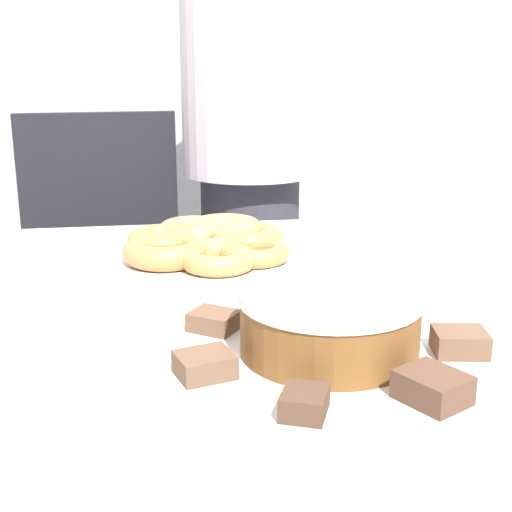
# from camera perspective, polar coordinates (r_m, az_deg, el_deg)

# --- Properties ---
(table) EXTENTS (1.78, 0.97, 0.73)m
(table) POSITION_cam_1_polar(r_m,az_deg,el_deg) (0.96, 3.16, -8.22)
(table) COLOR white
(table) RESTS_ON ground_plane
(person_standing) EXTENTS (0.34, 0.34, 1.56)m
(person_standing) POSITION_cam_1_polar(r_m,az_deg,el_deg) (1.82, -0.50, 8.68)
(person_standing) COLOR #383842
(person_standing) RESTS_ON ground_plane
(office_chair_left) EXTENTS (0.46, 0.46, 0.91)m
(office_chair_left) POSITION_cam_1_polar(r_m,az_deg,el_deg) (1.80, -12.00, -4.37)
(office_chair_left) COLOR black
(office_chair_left) RESTS_ON ground_plane
(plate_cake) EXTENTS (0.37, 0.37, 0.01)m
(plate_cake) POSITION_cam_1_polar(r_m,az_deg,el_deg) (0.78, 5.73, -7.97)
(plate_cake) COLOR white
(plate_cake) RESTS_ON table
(plate_donuts) EXTENTS (0.32, 0.32, 0.01)m
(plate_donuts) POSITION_cam_1_polar(r_m,az_deg,el_deg) (1.15, -3.84, 0.12)
(plate_donuts) COLOR white
(plate_donuts) RESTS_ON table
(frosted_cake) EXTENTS (0.19, 0.19, 0.07)m
(frosted_cake) POSITION_cam_1_polar(r_m,az_deg,el_deg) (0.76, 5.82, -5.21)
(frosted_cake) COLOR brown
(frosted_cake) RESTS_ON plate_cake
(lamington_0) EXTENTS (0.05, 0.06, 0.02)m
(lamington_0) POSITION_cam_1_polar(r_m,az_deg,el_deg) (0.65, 3.89, -11.63)
(lamington_0) COLOR #513828
(lamington_0) RESTS_ON plate_cake
(lamington_1) EXTENTS (0.07, 0.08, 0.03)m
(lamington_1) POSITION_cam_1_polar(r_m,az_deg,el_deg) (0.69, 13.95, -10.16)
(lamington_1) COLOR brown
(lamington_1) RESTS_ON plate_cake
(lamington_2) EXTENTS (0.06, 0.06, 0.03)m
(lamington_2) POSITION_cam_1_polar(r_m,az_deg,el_deg) (0.80, 16.00, -6.62)
(lamington_2) COLOR brown
(lamington_2) RESTS_ON plate_cake
(lamington_3) EXTENTS (0.07, 0.07, 0.03)m
(lamington_3) POSITION_cam_1_polar(r_m,az_deg,el_deg) (0.88, 10.91, -3.89)
(lamington_3) COLOR #513828
(lamington_3) RESTS_ON plate_cake
(lamington_4) EXTENTS (0.04, 0.05, 0.03)m
(lamington_4) POSITION_cam_1_polar(r_m,az_deg,el_deg) (0.90, 3.10, -3.30)
(lamington_4) COLOR #513828
(lamington_4) RESTS_ON plate_cake
(lamington_5) EXTENTS (0.07, 0.07, 0.02)m
(lamington_5) POSITION_cam_1_polar(r_m,az_deg,el_deg) (0.83, -3.37, -5.19)
(lamington_5) COLOR brown
(lamington_5) RESTS_ON plate_cake
(lamington_6) EXTENTS (0.07, 0.06, 0.02)m
(lamington_6) POSITION_cam_1_polar(r_m,az_deg,el_deg) (0.72, -4.13, -8.67)
(lamington_6) COLOR brown
(lamington_6) RESTS_ON plate_cake
(donut_0) EXTENTS (0.10, 0.10, 0.03)m
(donut_0) POSITION_cam_1_polar(r_m,az_deg,el_deg) (1.15, -3.86, 1.11)
(donut_0) COLOR tan
(donut_0) RESTS_ON plate_donuts
(donut_1) EXTENTS (0.11, 0.11, 0.04)m
(donut_1) POSITION_cam_1_polar(r_m,az_deg,el_deg) (1.15, -7.57, 1.23)
(donut_1) COLOR #C68447
(donut_1) RESTS_ON plate_donuts
(donut_2) EXTENTS (0.13, 0.13, 0.04)m
(donut_2) POSITION_cam_1_polar(r_m,az_deg,el_deg) (1.09, -7.23, 0.39)
(donut_2) COLOR #C68447
(donut_2) RESTS_ON plate_donuts
(donut_3) EXTENTS (0.11, 0.11, 0.03)m
(donut_3) POSITION_cam_1_polar(r_m,az_deg,el_deg) (1.05, -3.04, -0.24)
(donut_3) COLOR #D18E4C
(donut_3) RESTS_ON plate_donuts
(donut_4) EXTENTS (0.11, 0.11, 0.03)m
(donut_4) POSITION_cam_1_polar(r_m,az_deg,el_deg) (1.09, -0.16, 0.31)
(donut_4) COLOR #C68447
(donut_4) RESTS_ON plate_donuts
(donut_5) EXTENTS (0.12, 0.12, 0.04)m
(donut_5) POSITION_cam_1_polar(r_m,az_deg,el_deg) (1.16, -0.73, 1.48)
(donut_5) COLOR #C68447
(donut_5) RESTS_ON plate_donuts
(donut_6) EXTENTS (0.13, 0.13, 0.04)m
(donut_6) POSITION_cam_1_polar(r_m,az_deg,el_deg) (1.21, -2.52, 2.08)
(donut_6) COLOR tan
(donut_6) RESTS_ON plate_donuts
(donut_7) EXTENTS (0.12, 0.12, 0.04)m
(donut_7) POSITION_cam_1_polar(r_m,az_deg,el_deg) (1.21, -5.07, 1.97)
(donut_7) COLOR tan
(donut_7) RESTS_ON plate_donuts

